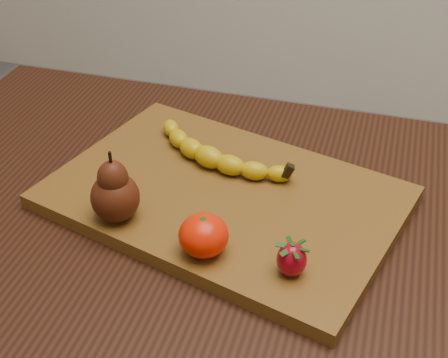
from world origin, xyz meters
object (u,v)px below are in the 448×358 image
(table, at_px, (216,279))
(cutting_board, at_px, (224,197))
(mandarin, at_px, (204,235))
(pear, at_px, (114,186))

(table, bearing_deg, cutting_board, 92.21)
(cutting_board, bearing_deg, table, -72.50)
(table, xyz_separation_m, mandarin, (0.01, -0.07, 0.14))
(table, height_order, pear, pear)
(cutting_board, bearing_deg, pear, -126.53)
(cutting_board, height_order, pear, pear)
(cutting_board, height_order, mandarin, mandarin)
(table, xyz_separation_m, cutting_board, (-0.00, 0.05, 0.11))
(cutting_board, distance_m, mandarin, 0.13)
(table, distance_m, mandarin, 0.16)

